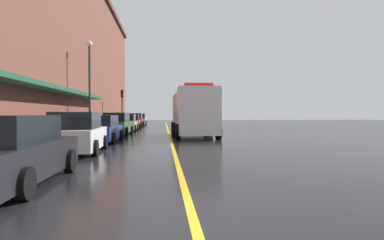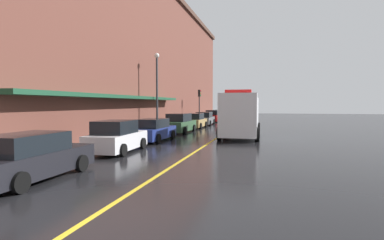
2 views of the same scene
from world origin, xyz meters
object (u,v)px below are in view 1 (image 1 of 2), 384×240
Objects in this scene: traffic_light_near at (122,101)px; box_truck at (194,113)px; parked_car_6 at (135,120)px; parked_car_4 at (126,123)px; parked_car_2 at (102,129)px; street_lamp_left at (90,77)px; parked_car_0 at (9,152)px; parked_car_7 at (140,120)px; parked_car_5 at (131,122)px; parking_meter_0 at (121,119)px; parked_car_1 at (77,134)px; parked_car_3 at (117,124)px; parking_meter_1 at (108,120)px; parking_meter_2 at (129,118)px.

box_truck is at bearing -66.64° from traffic_light_near.
traffic_light_near reaches higher than parked_car_6.
box_truck reaches higher than parked_car_4.
street_lamp_left is (-1.93, 5.87, 3.67)m from parked_car_2.
parked_car_7 reaches higher than parked_car_0.
parked_car_5 is at bearing -158.18° from box_truck.
parked_car_2 is 0.95× the size of parked_car_5.
parked_car_4 is 7.73m from parking_meter_0.
parking_meter_0 is at bearing 161.52° from parked_car_6.
parked_car_0 is at bearing -87.43° from parking_meter_0.
box_truck reaches higher than parked_car_0.
parked_car_1 is 1.03× the size of parked_car_7.
traffic_light_near is at bearing -158.01° from box_truck.
parked_car_5 is at bearing 178.03° from parked_car_7.
parked_car_0 is 40.79m from parked_car_7.
parked_car_3 is 0.62× the size of box_truck.
parking_meter_0 is at bearing 169.89° from parked_car_7.
parked_car_6 is (-0.01, 23.30, 0.06)m from parked_car_2.
parked_car_2 is at bearing -177.96° from parked_car_3.
parked_car_3 is at bearing 0.05° from parked_car_0.
parked_car_5 is 7.03m from parking_meter_1.
parked_car_1 is 10.84m from box_truck.
parked_car_0 is 21.73m from parking_meter_1.
parked_car_6 is 13.24m from parking_meter_1.
parked_car_0 reaches higher than parking_meter_2.
parked_car_7 is 9.64m from traffic_light_near.
parking_meter_0 is at bearing -90.00° from parking_meter_2.
parked_car_5 is (0.01, 28.56, -0.01)m from parked_car_0.
traffic_light_near is (-1.34, 2.99, 2.41)m from parked_car_5.
street_lamp_left is (-7.63, 2.01, 2.71)m from box_truck.
street_lamp_left reaches higher than parked_car_7.
street_lamp_left is at bearing 6.39° from parked_car_0.
parked_car_2 is at bearing -57.29° from box_truck.
traffic_light_near is (-1.24, 25.30, 2.36)m from parked_car_1.
parked_car_3 is 1.10× the size of traffic_light_near.
parked_car_4 is 0.59× the size of street_lamp_left.
parked_car_4 is 3.10× the size of parking_meter_0.
parked_car_0 is at bearing -179.65° from parked_car_4.
parking_meter_0 is at bearing 7.94° from parked_car_3.
parked_car_3 is at bearing 16.14° from street_lamp_left.
parked_car_0 is 30.99m from parking_meter_0.
parked_car_2 is 0.62× the size of box_truck.
parked_car_3 is at bearing -115.69° from box_truck.
traffic_light_near reaches higher than parking_meter_2.
street_lamp_left is at bearing -106.16° from box_truck.
parked_car_6 reaches higher than parked_car_0.
parked_car_1 reaches higher than parked_car_0.
parked_car_1 is 1.01× the size of traffic_light_near.
parking_meter_0 is at bearing 90.00° from parking_meter_1.
parked_car_7 is at bearing -0.18° from parked_car_0.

